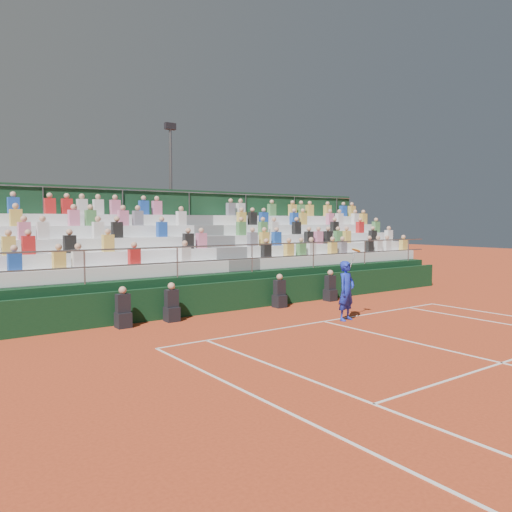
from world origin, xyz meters
TOP-DOWN VIEW (x-y plane):
  - ground at (0.00, 0.00)m, footprint 90.00×90.00m
  - courtside_wall at (0.00, 3.20)m, footprint 20.00×0.15m
  - line_officials at (-1.38, 2.75)m, footprint 8.61×0.40m
  - grandstand at (0.00, 6.44)m, footprint 20.00×5.20m
  - tennis_player at (0.71, -0.26)m, footprint 0.90×0.56m
  - floodlight_mast at (1.70, 13.64)m, footprint 0.60×0.25m

SIDE VIEW (x-z plane):
  - ground at x=0.00m, z-range 0.00..0.00m
  - line_officials at x=-1.38m, z-range -0.12..1.07m
  - courtside_wall at x=0.00m, z-range 0.00..1.00m
  - tennis_player at x=0.71m, z-range -0.19..2.03m
  - grandstand at x=0.00m, z-range -1.11..3.29m
  - floodlight_mast at x=1.70m, z-range 0.68..8.95m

